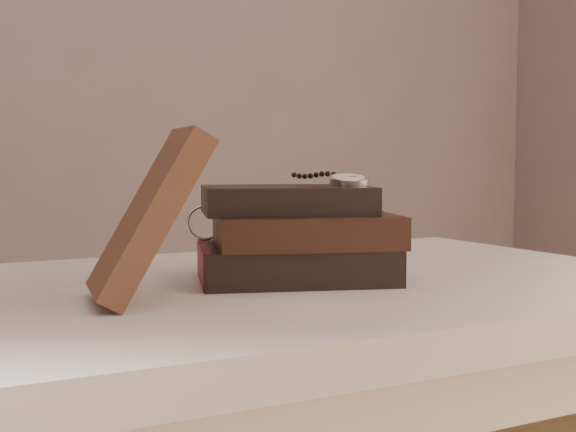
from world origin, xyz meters
TOP-DOWN VIEW (x-y plane):
  - table at (0.00, 0.35)m, footprint 1.00×0.60m
  - book_stack at (0.04, 0.34)m, footprint 0.25×0.22m
  - journal at (-0.15, 0.28)m, footprint 0.13×0.13m
  - pocket_watch at (0.10, 0.31)m, footprint 0.06×0.15m
  - eyeglasses at (-0.00, 0.43)m, footprint 0.12×0.13m

SIDE VIEW (x-z plane):
  - table at x=0.00m, z-range 0.28..1.03m
  - book_stack at x=0.04m, z-range 0.75..0.86m
  - eyeglasses at x=0.00m, z-range 0.79..0.83m
  - journal at x=-0.15m, z-range 0.75..0.92m
  - pocket_watch at x=0.10m, z-range 0.86..0.88m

